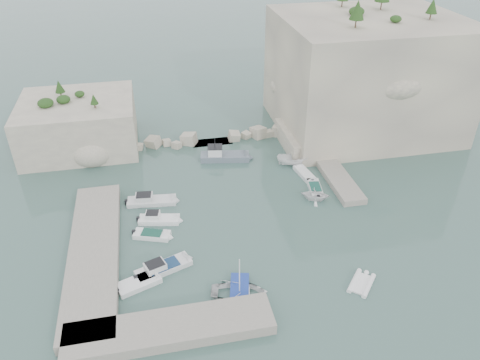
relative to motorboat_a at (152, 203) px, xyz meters
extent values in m
plane|color=#3F5F58|center=(10.66, -7.69, 0.00)|extent=(400.00, 400.00, 0.00)
cube|color=beige|center=(33.66, 15.31, 8.50)|extent=(26.00, 22.00, 17.00)
cube|color=beige|center=(23.66, 10.31, 1.25)|extent=(8.00, 10.00, 2.50)
cube|color=beige|center=(-9.34, 17.31, 3.50)|extent=(16.00, 14.00, 7.00)
cube|color=#9E9689|center=(-6.34, -8.69, 0.55)|extent=(5.00, 24.00, 1.10)
cube|color=#9E9689|center=(0.66, -20.19, 0.55)|extent=(18.00, 4.00, 1.10)
cube|color=#9E9689|center=(24.16, 2.31, 0.40)|extent=(3.00, 16.00, 0.80)
cube|color=beige|center=(9.66, 14.31, 0.70)|extent=(28.00, 3.00, 1.40)
imported|color=silver|center=(7.42, -17.05, 0.00)|extent=(6.07, 4.93, 1.11)
imported|color=white|center=(19.75, -3.39, 0.00)|extent=(4.30, 4.04, 1.81)
imported|color=white|center=(19.72, 5.32, 0.00)|extent=(5.00, 2.81, 1.82)
cylinder|color=white|center=(7.42, -17.05, 2.65)|extent=(0.10, 0.10, 4.20)
cone|color=#1E4219|center=(28.66, 10.31, 19.27)|extent=(1.96, 1.96, 2.45)
cone|color=#1E4219|center=(40.66, 12.31, 18.82)|extent=(1.57, 1.57, 1.96)
cone|color=#1E4219|center=(-11.34, 19.31, 8.62)|extent=(1.40, 1.40, 1.75)
cone|color=#1E4219|center=(-6.34, 14.31, 8.30)|extent=(1.12, 1.12, 1.40)
camera|label=1|loc=(1.04, -48.00, 33.02)|focal=35.00mm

